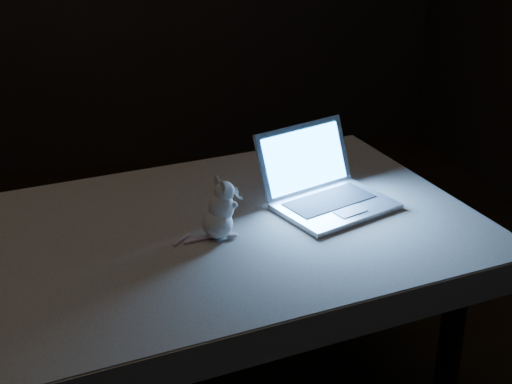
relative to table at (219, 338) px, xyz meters
name	(u,v)px	position (x,y,z in m)	size (l,w,h in m)	color
table	(219,338)	(0.00, 0.00, 0.00)	(1.43, 0.92, 0.76)	black
tablecloth	(239,245)	(0.06, -0.03, 0.34)	(1.53, 1.02, 0.10)	beige
laptop	(337,174)	(0.38, 0.02, 0.50)	(0.34, 0.30, 0.23)	silver
plush_mouse	(217,209)	(-0.01, -0.06, 0.48)	(0.13, 0.13, 0.18)	white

